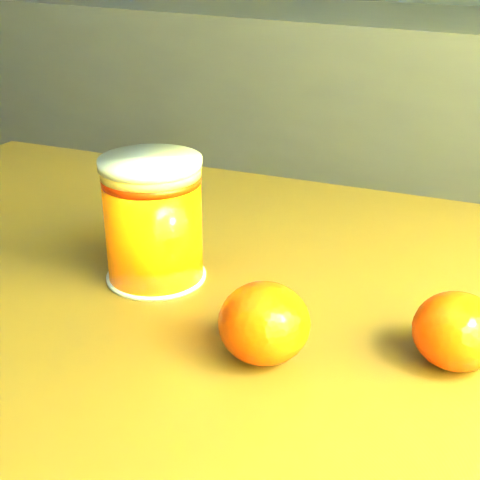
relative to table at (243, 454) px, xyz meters
The scene contains 5 objects.
kitchen_counter 1.63m from the table, 128.64° to the left, with size 3.15×0.60×0.90m, color #525257.
table is the anchor object (origin of this frame).
juice_glass 0.20m from the table, 159.84° to the left, with size 0.09×0.09×0.11m.
orange_front 0.13m from the table, 11.57° to the right, with size 0.06×0.06×0.06m, color #DE3D04.
orange_back 0.19m from the table, 26.13° to the left, with size 0.06×0.06×0.05m, color #DE3D04.
Camera 1 is at (1.24, -0.15, 1.06)m, focal length 50.00 mm.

